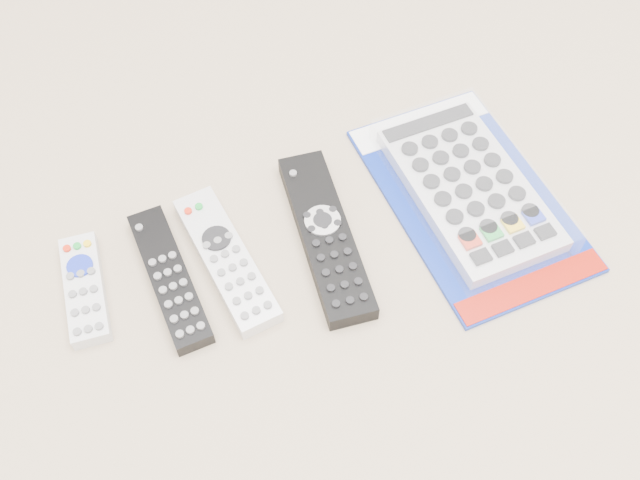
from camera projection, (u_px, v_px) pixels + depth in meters
name	position (u px, v px, depth m)	size (l,w,h in m)	color
remote_small_grey	(85.00, 289.00, 0.77)	(0.06, 0.14, 0.02)	silver
remote_slim_black	(170.00, 278.00, 0.78)	(0.04, 0.18, 0.02)	black
remote_silver_dvd	(226.00, 259.00, 0.79)	(0.06, 0.19, 0.02)	silver
remote_large_black	(326.00, 235.00, 0.80)	(0.09, 0.23, 0.02)	black
jumbo_remote_packaged	(470.00, 187.00, 0.84)	(0.19, 0.31, 0.04)	#0D2695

